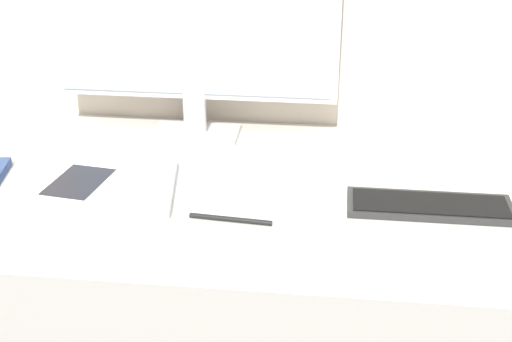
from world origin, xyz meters
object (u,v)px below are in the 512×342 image
Objects in this scene: monitor at (191,14)px; keyboard at (430,206)px; laptop at (90,188)px; pen at (231,219)px; ereader at (79,184)px.

monitor is 2.11× the size of keyboard.
laptop is 0.28m from pen.
pen is at bearing -166.09° from keyboard.
laptop is 1.74× the size of ereader.
laptop is 0.02m from ereader.
monitor is 0.47m from pen.
keyboard is at bearing -30.97° from monitor.
monitor is at bearing 149.03° from keyboard.
ereader is (-0.15, -0.31, -0.24)m from monitor.
laptop is (-0.14, -0.30, -0.26)m from monitor.
keyboard is (0.47, -0.28, -0.26)m from monitor.
monitor reaches higher than laptop.
laptop is at bearing 44.58° from ereader.
ereader is 1.34× the size of pen.
pen is (0.27, -0.07, -0.01)m from laptop.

